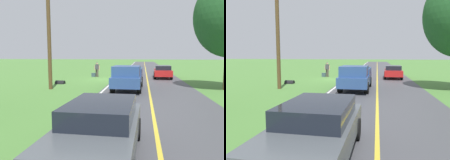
{
  "view_description": "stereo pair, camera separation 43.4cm",
  "coord_description": "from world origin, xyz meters",
  "views": [
    {
      "loc": [
        -3.93,
        23.02,
        2.6
      ],
      "look_at": [
        -2.26,
        10.98,
        1.21
      ],
      "focal_mm": 35.57,
      "sensor_mm": 36.0,
      "label": 1
    },
    {
      "loc": [
        -4.36,
        22.96,
        2.6
      ],
      "look_at": [
        -2.26,
        10.98,
        1.21
      ],
      "focal_mm": 35.57,
      "sensor_mm": 36.0,
      "label": 2
    }
  ],
  "objects": [
    {
      "name": "drainage_culvert",
      "position": [
        3.39,
        4.14,
        0.0
      ],
      "size": [
        0.8,
        0.6,
        0.6
      ],
      "primitive_type": "cylinder",
      "rotation": [
        0.0,
        1.57,
        0.0
      ],
      "color": "black",
      "rests_on": "ground"
    },
    {
      "name": "suitcase_carried",
      "position": [
        1.82,
        -2.47,
        0.23
      ],
      "size": [
        0.47,
        0.23,
        0.46
      ],
      "primitive_type": "cube",
      "rotation": [
        0.0,
        0.0,
        1.51
      ],
      "color": "#384C56",
      "rests_on": "ground"
    },
    {
      "name": "pickup_truck_passing",
      "position": [
        -2.84,
        6.73,
        0.97
      ],
      "size": [
        2.2,
        5.45,
        1.82
      ],
      "color": "#2D4C84",
      "rests_on": "ground"
    },
    {
      "name": "utility_pole_roadside",
      "position": [
        2.97,
        7.18,
        4.03
      ],
      "size": [
        0.28,
        0.28,
        8.07
      ],
      "primitive_type": "cylinder",
      "color": "brown",
      "rests_on": "ground"
    },
    {
      "name": "lane_centre_line",
      "position": [
        -4.41,
        0.0,
        0.01
      ],
      "size": [
        0.14,
        117.6,
        0.0
      ],
      "primitive_type": "cube",
      "color": "gold",
      "rests_on": "ground"
    },
    {
      "name": "lane_edge_line",
      "position": [
        -1.11,
        0.0,
        0.01
      ],
      "size": [
        0.16,
        117.6,
        0.0
      ],
      "primitive_type": "cube",
      "color": "silver",
      "rests_on": "ground"
    },
    {
      "name": "hitchhiker_walking",
      "position": [
        1.4,
        -2.52,
        0.98
      ],
      "size": [
        0.62,
        0.53,
        1.75
      ],
      "color": "#4C473D",
      "rests_on": "ground"
    },
    {
      "name": "ground_plane",
      "position": [
        0.0,
        0.0,
        0.0
      ],
      "size": [
        200.0,
        200.0,
        0.0
      ],
      "primitive_type": "plane",
      "color": "#4C7F38"
    },
    {
      "name": "sedan_ahead_same_lane",
      "position": [
        -2.89,
        17.69,
        0.75
      ],
      "size": [
        2.01,
        4.44,
        1.41
      ],
      "color": "#4C5156",
      "rests_on": "ground"
    },
    {
      "name": "road_surface",
      "position": [
        -4.41,
        0.0,
        0.0
      ],
      "size": [
        6.97,
        120.0,
        0.0
      ],
      "primitive_type": "cube",
      "color": "#47474C",
      "rests_on": "ground"
    },
    {
      "name": "sedan_near_oncoming",
      "position": [
        -6.13,
        -2.13,
        0.75
      ],
      "size": [
        2.05,
        4.46,
        1.41
      ],
      "color": "red",
      "rests_on": "ground"
    }
  ]
}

